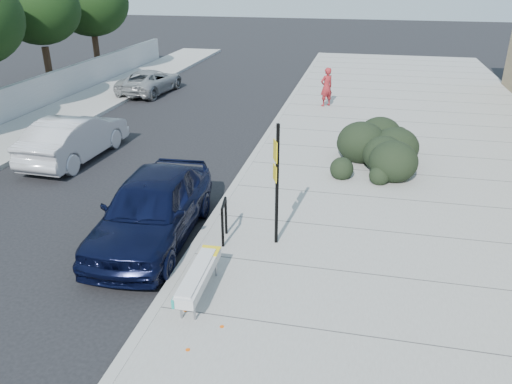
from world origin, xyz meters
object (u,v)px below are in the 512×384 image
Objects in this scene: wagon_silver at (75,137)px; pedestrian at (326,87)px; sedan_navy at (152,208)px; bike_rack at (224,217)px; sign_post at (276,179)px; suv_silver at (150,81)px; bench at (199,276)px.

pedestrian is (7.82, 8.56, 0.27)m from wagon_silver.
pedestrian is at bearing 74.62° from sedan_navy.
pedestrian is at bearing -130.54° from wagon_silver.
sign_post reaches higher than bike_rack.
sign_post reaches higher than suv_silver.
sedan_navy reaches higher than bike_rack.
bike_rack is at bearing -0.23° from sedan_navy.
wagon_silver is (-4.84, 4.72, -0.08)m from sedan_navy.
pedestrian is at bearing 67.16° from sign_post.
wagon_silver is at bearing 127.24° from sign_post.
bike_rack is 1.59m from sign_post.
wagon_silver is at bearing 136.55° from bike_rack.
wagon_silver is 1.05× the size of suv_silver.
sedan_navy is 6.76m from wagon_silver.
wagon_silver reaches higher than suv_silver.
bench is 18.68m from suv_silver.
pedestrian is at bearing 176.52° from suv_silver.
pedestrian is at bearing 84.68° from bench.
bike_rack is at bearing 123.78° from suv_silver.
sedan_navy is (-1.87, 2.17, 0.23)m from bench.
sign_post is at bearing 64.32° from bench.
wagon_silver is at bearing 7.11° from pedestrian.
bench is at bearing 120.73° from suv_silver.
wagon_silver reaches higher than bike_rack.
bike_rack is 0.22× the size of suv_silver.
sedan_navy is at bearing 137.61° from wagon_silver.
bench is at bearing -95.38° from bike_rack.
sign_post is (1.20, 0.14, 1.03)m from bike_rack.
bench is 0.44× the size of suv_silver.
sign_post is 9.06m from wagon_silver.
wagon_silver reaches higher than bench.
pedestrian reaches higher than bench.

